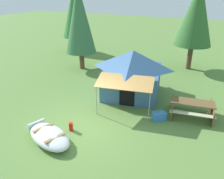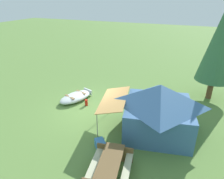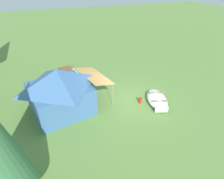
{
  "view_description": "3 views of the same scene",
  "coord_description": "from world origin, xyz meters",
  "px_view_note": "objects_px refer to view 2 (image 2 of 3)",
  "views": [
    {
      "loc": [
        4.48,
        -6.74,
        5.47
      ],
      "look_at": [
        0.35,
        1.62,
        1.11
      ],
      "focal_mm": 35.01,
      "sensor_mm": 36.0,
      "label": 1
    },
    {
      "loc": [
        8.85,
        4.88,
        6.06
      ],
      "look_at": [
        -0.67,
        0.92,
        1.24
      ],
      "focal_mm": 32.54,
      "sensor_mm": 36.0,
      "label": 2
    },
    {
      "loc": [
        -8.64,
        4.38,
        6.55
      ],
      "look_at": [
        -0.14,
        1.01,
        1.12
      ],
      "focal_mm": 30.85,
      "sensor_mm": 36.0,
      "label": 3
    }
  ],
  "objects_px": {
    "canvas_cabin_tent": "(158,109)",
    "pine_tree_side": "(220,43)",
    "picnic_table": "(110,167)",
    "fuel_can": "(86,103)",
    "beached_rowboat": "(76,97)",
    "cooler_box": "(100,145)"
  },
  "relations": [
    {
      "from": "canvas_cabin_tent",
      "to": "pine_tree_side",
      "type": "xyz_separation_m",
      "value": [
        -4.92,
        2.41,
        2.24
      ]
    },
    {
      "from": "picnic_table",
      "to": "fuel_can",
      "type": "height_order",
      "value": "picnic_table"
    },
    {
      "from": "canvas_cabin_tent",
      "to": "picnic_table",
      "type": "bearing_deg",
      "value": -16.72
    },
    {
      "from": "beached_rowboat",
      "to": "fuel_can",
      "type": "xyz_separation_m",
      "value": [
        0.34,
        0.94,
        -0.04
      ]
    },
    {
      "from": "canvas_cabin_tent",
      "to": "fuel_can",
      "type": "relative_size",
      "value": 12.99
    },
    {
      "from": "canvas_cabin_tent",
      "to": "pine_tree_side",
      "type": "relative_size",
      "value": 0.82
    },
    {
      "from": "beached_rowboat",
      "to": "picnic_table",
      "type": "relative_size",
      "value": 1.17
    },
    {
      "from": "canvas_cabin_tent",
      "to": "picnic_table",
      "type": "relative_size",
      "value": 2.23
    },
    {
      "from": "beached_rowboat",
      "to": "cooler_box",
      "type": "xyz_separation_m",
      "value": [
        3.45,
        3.37,
        -0.03
      ]
    },
    {
      "from": "fuel_can",
      "to": "pine_tree_side",
      "type": "xyz_separation_m",
      "value": [
        -3.92,
        6.82,
        3.36
      ]
    },
    {
      "from": "picnic_table",
      "to": "fuel_can",
      "type": "xyz_separation_m",
      "value": [
        -4.35,
        -3.4,
        -0.3
      ]
    },
    {
      "from": "fuel_can",
      "to": "beached_rowboat",
      "type": "bearing_deg",
      "value": -110.04
    },
    {
      "from": "pine_tree_side",
      "to": "fuel_can",
      "type": "bearing_deg",
      "value": -60.12
    },
    {
      "from": "canvas_cabin_tent",
      "to": "picnic_table",
      "type": "height_order",
      "value": "canvas_cabin_tent"
    },
    {
      "from": "cooler_box",
      "to": "fuel_can",
      "type": "height_order",
      "value": "cooler_box"
    },
    {
      "from": "cooler_box",
      "to": "fuel_can",
      "type": "bearing_deg",
      "value": -142.06
    },
    {
      "from": "canvas_cabin_tent",
      "to": "cooler_box",
      "type": "relative_size",
      "value": 8.55
    },
    {
      "from": "beached_rowboat",
      "to": "cooler_box",
      "type": "distance_m",
      "value": 4.82
    },
    {
      "from": "cooler_box",
      "to": "pine_tree_side",
      "type": "distance_m",
      "value": 8.94
    },
    {
      "from": "picnic_table",
      "to": "beached_rowboat",
      "type": "bearing_deg",
      "value": -137.22
    },
    {
      "from": "picnic_table",
      "to": "fuel_can",
      "type": "distance_m",
      "value": 5.53
    },
    {
      "from": "picnic_table",
      "to": "pine_tree_side",
      "type": "relative_size",
      "value": 0.37
    }
  ]
}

